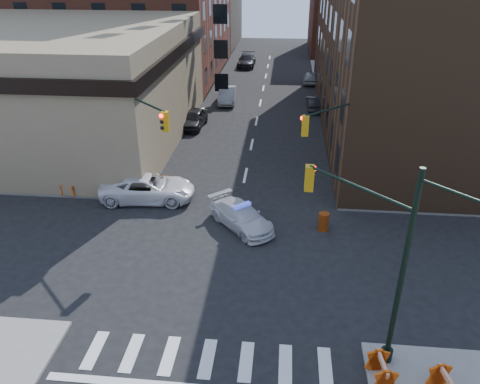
% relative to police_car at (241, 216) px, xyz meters
% --- Properties ---
extents(ground, '(140.00, 140.00, 0.00)m').
position_rel_police_car_xyz_m(ground, '(-0.37, -3.10, -0.67)').
color(ground, black).
rests_on(ground, ground).
extents(sidewalk_nw, '(34.00, 54.50, 0.15)m').
position_rel_police_car_xyz_m(sidewalk_nw, '(-23.37, 29.65, -0.60)').
color(sidewalk_nw, gray).
rests_on(sidewalk_nw, ground).
extents(sidewalk_ne, '(34.00, 54.50, 0.15)m').
position_rel_police_car_xyz_m(sidewalk_ne, '(22.63, 29.65, -0.60)').
color(sidewalk_ne, gray).
rests_on(sidewalk_ne, ground).
extents(bank_building, '(22.00, 22.00, 9.00)m').
position_rel_police_car_xyz_m(bank_building, '(-17.37, 13.40, 3.83)').
color(bank_building, '#877858').
rests_on(bank_building, ground).
extents(commercial_row_ne, '(14.00, 34.00, 14.00)m').
position_rel_police_car_xyz_m(commercial_row_ne, '(12.63, 19.40, 6.33)').
color(commercial_row_ne, '#4A311D').
rests_on(commercial_row_ne, ground).
extents(filler_ne, '(16.00, 16.00, 12.00)m').
position_rel_police_car_xyz_m(filler_ne, '(13.63, 54.90, 5.33)').
color(filler_ne, brown).
rests_on(filler_ne, ground).
extents(signal_pole_se, '(5.40, 5.27, 8.00)m').
position_rel_police_car_xyz_m(signal_pole_se, '(5.66, -8.62, 3.94)').
color(signal_pole_se, black).
rests_on(signal_pole_se, sidewalk_se).
extents(signal_pole_nw, '(3.58, 3.67, 8.00)m').
position_rel_police_car_xyz_m(signal_pole_nw, '(-6.22, 2.24, 3.67)').
color(signal_pole_nw, black).
rests_on(signal_pole_nw, sidewalk_nw).
extents(signal_pole_ne, '(3.67, 3.58, 8.00)m').
position_rel_police_car_xyz_m(signal_pole_ne, '(5.46, 2.25, 3.67)').
color(signal_pole_ne, black).
rests_on(signal_pole_ne, sidewalk_ne).
extents(tree_ne_near, '(3.00, 3.00, 4.85)m').
position_rel_police_car_xyz_m(tree_ne_near, '(7.13, 22.90, 2.82)').
color(tree_ne_near, black).
rests_on(tree_ne_near, sidewalk_ne).
extents(tree_ne_far, '(3.00, 3.00, 4.85)m').
position_rel_police_car_xyz_m(tree_ne_far, '(7.13, 30.90, 2.82)').
color(tree_ne_far, black).
rests_on(tree_ne_far, sidewalk_ne).
extents(police_car, '(4.45, 4.72, 1.34)m').
position_rel_police_car_xyz_m(police_car, '(0.00, 0.00, 0.00)').
color(police_car, silver).
rests_on(police_car, ground).
extents(pickup, '(6.06, 3.17, 1.63)m').
position_rel_police_car_xyz_m(pickup, '(-6.17, 2.70, 0.14)').
color(pickup, white).
rests_on(pickup, ground).
extents(parked_car_wnear, '(2.17, 4.68, 1.55)m').
position_rel_police_car_xyz_m(parked_car_wnear, '(-5.87, 16.71, 0.11)').
color(parked_car_wnear, black).
rests_on(parked_car_wnear, ground).
extents(parked_car_wfar, '(1.93, 4.89, 1.58)m').
position_rel_police_car_xyz_m(parked_car_wfar, '(-3.82, 24.69, 0.12)').
color(parked_car_wfar, gray).
rests_on(parked_car_wfar, ground).
extents(parked_car_wdeep, '(2.27, 5.56, 1.61)m').
position_rel_police_car_xyz_m(parked_car_wdeep, '(-3.30, 42.39, 0.14)').
color(parked_car_wdeep, black).
rests_on(parked_car_wdeep, ground).
extents(parked_car_enear, '(1.62, 4.11, 1.33)m').
position_rel_police_car_xyz_m(parked_car_enear, '(5.13, 23.11, -0.00)').
color(parked_car_enear, black).
rests_on(parked_car_enear, ground).
extents(parked_car_efar, '(1.84, 4.14, 1.38)m').
position_rel_police_car_xyz_m(parked_car_efar, '(5.10, 33.70, 0.02)').
color(parked_car_efar, '#9A9EA3').
rests_on(parked_car_efar, ground).
extents(pedestrian_a, '(0.79, 0.75, 1.81)m').
position_rel_police_car_xyz_m(pedestrian_a, '(-8.09, 3.44, 0.39)').
color(pedestrian_a, black).
rests_on(pedestrian_a, sidewalk_nw).
extents(pedestrian_b, '(1.15, 1.09, 1.89)m').
position_rel_police_car_xyz_m(pedestrian_b, '(-12.21, 5.92, 0.42)').
color(pedestrian_b, black).
rests_on(pedestrian_b, sidewalk_nw).
extents(pedestrian_c, '(0.99, 1.03, 1.73)m').
position_rel_police_car_xyz_m(pedestrian_c, '(-11.55, 4.62, 0.34)').
color(pedestrian_c, black).
rests_on(pedestrian_c, sidewalk_nw).
extents(barrel_road, '(0.78, 0.78, 1.05)m').
position_rel_police_car_xyz_m(barrel_road, '(4.63, 0.10, -0.14)').
color(barrel_road, red).
rests_on(barrel_road, ground).
extents(barrel_bank, '(0.66, 0.66, 1.02)m').
position_rel_police_car_xyz_m(barrel_bank, '(-5.39, 3.92, -0.16)').
color(barrel_bank, '#CF6309').
rests_on(barrel_bank, ground).
extents(barricade_se_b, '(0.79, 1.35, 0.96)m').
position_rel_police_car_xyz_m(barricade_se_b, '(6.03, -10.43, -0.04)').
color(barricade_se_b, '#D36009').
rests_on(barricade_se_b, sidewalk_se).
extents(barricade_nw_a, '(1.43, 0.84, 1.02)m').
position_rel_police_car_xyz_m(barricade_nw_a, '(-9.70, 4.90, -0.01)').
color(barricade_nw_a, '#CA6509').
rests_on(barricade_nw_a, sidewalk_nw).
extents(barricade_nw_b, '(1.11, 0.61, 0.80)m').
position_rel_police_car_xyz_m(barricade_nw_b, '(-11.31, 2.62, -0.12)').
color(barricade_nw_b, orange).
rests_on(barricade_nw_b, sidewalk_nw).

